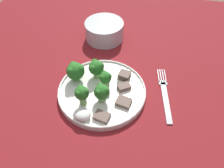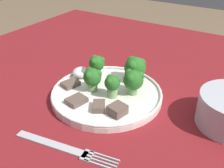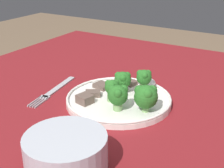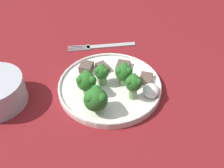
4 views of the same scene
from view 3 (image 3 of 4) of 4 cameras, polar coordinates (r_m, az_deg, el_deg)
name	(u,v)px [view 3 (image 3 of 4)]	position (r m, az deg, el deg)	size (l,w,h in m)	color
table	(116,147)	(0.75, 0.66, -11.53)	(1.08, 1.15, 0.76)	maroon
dinner_plate	(119,99)	(0.73, 1.23, -2.84)	(0.25, 0.25, 0.02)	white
fork	(54,91)	(0.81, -10.54, -1.18)	(0.05, 0.20, 0.00)	#B2B2B7
cream_bowl	(66,154)	(0.52, -8.40, -12.56)	(0.13, 0.13, 0.06)	#B7BCC6
broccoli_floret_near_rim_left	(118,95)	(0.66, 1.07, -2.06)	(0.04, 0.04, 0.06)	#7FA866
broccoli_floret_center_left	(144,78)	(0.74, 5.88, 1.06)	(0.04, 0.04, 0.06)	#7FA866
broccoli_floret_back_left	(112,88)	(0.71, 0.02, -0.80)	(0.03, 0.03, 0.05)	#7FA866
broccoli_floret_front_left	(123,80)	(0.75, 1.97, 0.71)	(0.04, 0.04, 0.05)	#7FA866
broccoli_floret_center_back	(146,96)	(0.66, 6.23, -2.21)	(0.05, 0.05, 0.06)	#7FA866
meat_slice_front_slice	(129,82)	(0.81, 3.11, 0.33)	(0.04, 0.04, 0.01)	brown
meat_slice_middle_slice	(93,93)	(0.74, -3.50, -1.74)	(0.04, 0.04, 0.01)	brown
meat_slice_rear_slice	(85,99)	(0.71, -4.99, -2.76)	(0.04, 0.04, 0.02)	brown
meat_slice_edge_slice	(102,86)	(0.78, -1.79, -0.32)	(0.05, 0.04, 0.01)	brown
sauce_dollop	(147,83)	(0.79, 6.44, 0.25)	(0.04, 0.04, 0.02)	white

